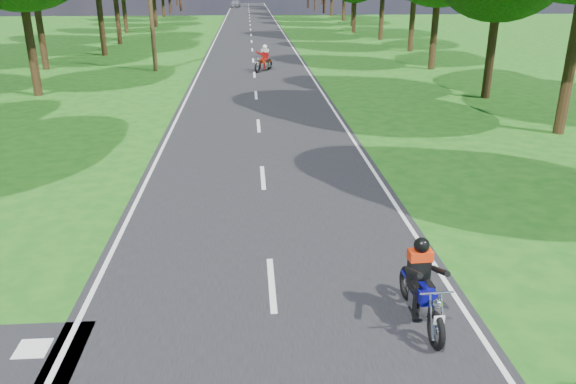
{
  "coord_description": "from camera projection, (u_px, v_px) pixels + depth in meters",
  "views": [
    {
      "loc": [
        -0.33,
        -7.22,
        5.44
      ],
      "look_at": [
        0.45,
        4.0,
        1.1
      ],
      "focal_mm": 35.0,
      "sensor_mm": 36.0,
      "label": 1
    }
  ],
  "objects": [
    {
      "name": "ground",
      "position": [
        277.0,
        351.0,
        8.7
      ],
      "size": [
        160.0,
        160.0,
        0.0
      ],
      "primitive_type": "plane",
      "color": "#175212",
      "rests_on": "ground"
    },
    {
      "name": "main_road",
      "position": [
        251.0,
        35.0,
        55.24
      ],
      "size": [
        7.0,
        140.0,
        0.02
      ],
      "primitive_type": "cube",
      "color": "black",
      "rests_on": "ground"
    },
    {
      "name": "road_markings",
      "position": [
        250.0,
        37.0,
        53.48
      ],
      "size": [
        7.4,
        140.0,
        0.01
      ],
      "color": "silver",
      "rests_on": "main_road"
    },
    {
      "name": "telegraph_pole",
      "position": [
        150.0,
        1.0,
        32.91
      ],
      "size": [
        1.2,
        0.26,
        8.0
      ],
      "color": "#382616",
      "rests_on": "ground"
    },
    {
      "name": "rider_near_blue",
      "position": [
        423.0,
        283.0,
        9.19
      ],
      "size": [
        0.66,
        1.76,
        1.45
      ],
      "primitive_type": null,
      "rotation": [
        0.0,
        0.0,
        0.05
      ],
      "color": "#0D0D90",
      "rests_on": "main_road"
    },
    {
      "name": "rider_far_red",
      "position": [
        263.0,
        58.0,
        33.9
      ],
      "size": [
        1.45,
        1.94,
        1.56
      ],
      "primitive_type": null,
      "rotation": [
        0.0,
        0.0,
        -0.5
      ],
      "color": "#A1250C",
      "rests_on": "main_road"
    },
    {
      "name": "distant_car",
      "position": [
        235.0,
        4.0,
        102.65
      ],
      "size": [
        2.06,
        4.11,
        1.34
      ],
      "primitive_type": "imported",
      "rotation": [
        0.0,
        0.0,
        -0.12
      ],
      "color": "#A6A8AD",
      "rests_on": "main_road"
    }
  ]
}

